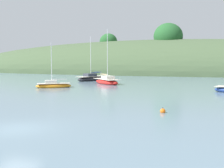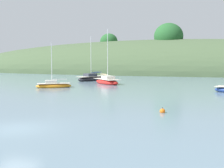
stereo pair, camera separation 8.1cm
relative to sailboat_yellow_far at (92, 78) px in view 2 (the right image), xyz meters
name	(u,v)px [view 2 (the right image)]	position (x,y,z in m)	size (l,w,h in m)	color
ground_plane	(16,129)	(10.49, -40.43, -0.43)	(400.00, 400.00, 0.00)	slate
far_shoreline_hill	(168,73)	(10.64, 35.63, -0.31)	(150.00, 36.00, 24.81)	#425638
sailboat_yellow_far	(92,78)	(0.00, 0.00, 0.00)	(5.48, 7.56, 9.02)	#232328
sailboat_red_portside	(53,85)	(-0.33, -15.41, -0.10)	(5.46, 4.32, 6.92)	orange
sailboat_grey_yawl	(107,81)	(5.26, -6.64, 0.00)	(6.66, 6.77, 9.64)	red
mooring_buoy_inner	(162,111)	(18.35, -32.04, -0.31)	(0.44, 0.44, 0.54)	orange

